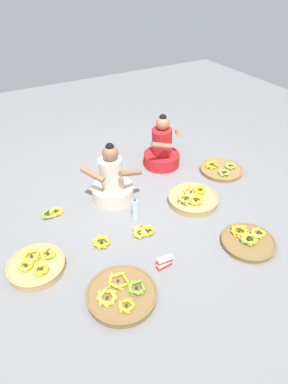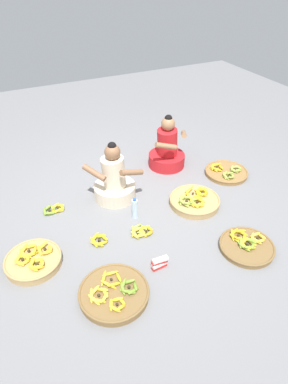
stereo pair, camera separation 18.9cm
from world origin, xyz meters
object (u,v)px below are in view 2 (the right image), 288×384
Objects in this scene: vendor_woman_behind at (167,150)px; banana_basket_near_vendor at (194,201)px; water_bottle at (135,209)px; banana_basket_mid_right at (247,246)px; banana_basket_front_center at (114,293)px; banana_basket_back_left at (33,260)px; loose_bananas_front_left at (54,209)px; loose_bananas_near_bicycle at (141,231)px; loose_bananas_mid_left at (99,240)px; banana_basket_back_right at (226,172)px; vendor_woman_front at (114,181)px; packet_carton_stack at (160,263)px.

vendor_woman_behind is 1.26× the size of banana_basket_near_vendor.
vendor_woman_behind reaches higher than banana_basket_near_vendor.
banana_basket_mid_right is at bearing -49.13° from water_bottle.
water_bottle reaches higher than banana_basket_front_center.
banana_basket_back_left is 0.84m from loose_bananas_front_left.
loose_bananas_near_bicycle is 0.30m from water_bottle.
banana_basket_near_vendor is at bearing 95.54° from banana_basket_mid_right.
banana_basket_back_left is (-0.58, 0.70, 0.01)m from banana_basket_front_center.
loose_bananas_front_left is at bearing 112.52° from loose_bananas_mid_left.
vendor_woman_behind is 1.25m from water_bottle.
banana_basket_back_right is 2.37m from loose_bananas_front_left.
vendor_woman_front is 1.38× the size of banana_basket_back_left.
packet_carton_stack is (-0.86, -0.70, 0.00)m from banana_basket_near_vendor.
banana_basket_front_center reaches higher than loose_bananas_mid_left.
vendor_woman_behind is 1.50m from loose_bananas_near_bicycle.
vendor_woman_behind is at bearing 21.97° from vendor_woman_front.
banana_basket_mid_right reaches higher than banana_basket_back_right.
loose_bananas_front_left is at bearing 158.40° from banana_basket_near_vendor.
banana_basket_near_vendor is at bearing 39.17° from packet_carton_stack.
packet_carton_stack is at bearing -121.10° from vendor_woman_behind.
loose_bananas_near_bicycle is (0.58, 0.64, -0.02)m from banana_basket_front_center.
loose_bananas_mid_left is at bearing 150.73° from banana_basket_mid_right.
banana_basket_near_vendor is 3.57× the size of packet_carton_stack.
banana_basket_back_left reaches higher than loose_bananas_mid_left.
vendor_woman_front is at bearing 90.64° from loose_bananas_near_bicycle.
vendor_woman_behind is 1.77m from loose_bananas_front_left.
packet_carton_stack is (-0.10, -0.80, -0.07)m from water_bottle.
loose_bananas_mid_left is at bearing -124.06° from vendor_woman_front.
loose_bananas_near_bicycle reaches higher than loose_bananas_front_left.
banana_basket_front_center reaches higher than loose_bananas_near_bicycle.
banana_basket_back_right is 1.96m from packet_carton_stack.
banana_basket_mid_right reaches higher than loose_bananas_near_bicycle.
loose_bananas_mid_left is 0.73m from packet_carton_stack.
vendor_woman_behind is 1.31× the size of banana_basket_back_right.
water_bottle is (-0.90, -0.86, -0.12)m from vendor_woman_behind.
banana_basket_front_center is 1.12m from water_bottle.
water_bottle reaches higher than banana_basket_mid_right.
banana_basket_back_right is (0.77, 0.38, -0.02)m from banana_basket_near_vendor.
banana_basket_back_left reaches higher than banana_basket_front_center.
banana_basket_mid_right reaches higher than packet_carton_stack.
banana_basket_near_vendor is (0.82, -0.57, -0.19)m from vendor_woman_front.
loose_bananas_mid_left is (0.69, 0.01, -0.02)m from banana_basket_back_left.
vendor_woman_front is 3.59× the size of loose_bananas_mid_left.
vendor_woman_front reaches higher than banana_basket_near_vendor.
vendor_woman_behind is at bearing 137.29° from banana_basket_back_right.
packet_carton_stack reaches higher than loose_bananas_front_left.
vendor_woman_front is at bearing -4.34° from loose_bananas_front_left.
loose_bananas_mid_left is 1.25× the size of packet_carton_stack.
loose_bananas_near_bicycle is (1.16, -0.06, -0.03)m from banana_basket_back_left.
packet_carton_stack is at bearing -94.93° from loose_bananas_near_bicycle.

